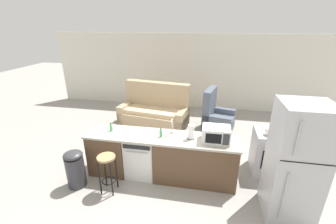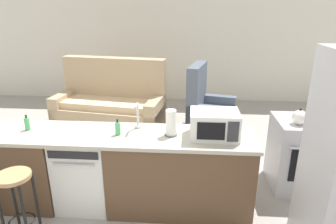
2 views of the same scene
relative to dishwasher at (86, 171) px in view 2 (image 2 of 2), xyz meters
name	(u,v)px [view 2 (image 2 of 2)]	position (x,y,z in m)	size (l,w,h in m)	color
ground_plane	(110,203)	(0.25, 0.00, -0.42)	(24.00, 24.00, 0.00)	gray
wall_back	(165,45)	(0.55, 4.20, 0.88)	(10.00, 0.06, 2.60)	silver
kitchen_counter	(128,173)	(0.49, 0.00, 0.00)	(2.94, 0.66, 0.90)	brown
dishwasher	(86,171)	(0.00, 0.00, 0.00)	(0.58, 0.61, 0.84)	silver
stove_range	(303,154)	(2.60, 0.55, 0.03)	(0.76, 0.68, 0.90)	#B7B7BC
microwave	(214,124)	(1.42, 0.00, 0.62)	(0.50, 0.37, 0.28)	white
sink_faucet	(138,117)	(0.59, 0.16, 0.61)	(0.07, 0.18, 0.30)	silver
paper_towel_roll	(171,123)	(0.97, 0.01, 0.62)	(0.14, 0.14, 0.28)	#4C4C51
soap_bottle	(118,128)	(0.41, -0.02, 0.55)	(0.06, 0.06, 0.18)	#4CB266
dish_soap_bottle	(27,124)	(-0.62, 0.03, 0.55)	(0.06, 0.06, 0.18)	#4CB266
kettle	(300,117)	(2.43, 0.42, 0.56)	(0.21, 0.17, 0.19)	silver
bar_stool	(16,193)	(-0.45, -0.62, 0.11)	(0.32, 0.32, 0.74)	tan
couch	(112,105)	(-0.32, 2.42, -0.03)	(2.11, 1.19, 1.27)	tan
armchair	(207,110)	(1.49, 2.40, -0.07)	(0.97, 1.01, 1.20)	#515B6B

